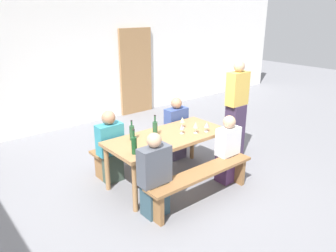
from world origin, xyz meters
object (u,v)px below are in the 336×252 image
wine_glass_1 (207,125)px  bench_far (141,146)px  seated_guest_near_0 (155,178)px  wine_glass_3 (182,127)px  wine_bottle_0 (134,145)px  wine_glass_0 (196,125)px  wine_glass_2 (182,120)px  tasting_table (168,141)px  wine_bottle_2 (155,128)px  seated_guest_far_1 (176,130)px  seated_guest_near_1 (227,151)px  bench_near (201,178)px  seated_guest_far_0 (110,148)px  wooden_door (136,72)px  standing_host (236,112)px  wine_bottle_1 (132,133)px

wine_glass_1 → bench_far: bearing=120.1°
seated_guest_near_0 → wine_glass_3: bearing=-60.7°
wine_bottle_0 → wine_glass_0: 1.13m
wine_glass_2 → tasting_table: bearing=-162.9°
wine_bottle_2 → seated_guest_far_1: seated_guest_far_1 is taller
bench_far → wine_bottle_0: (-0.75, -0.94, 0.52)m
wine_glass_0 → wine_glass_3: size_ratio=1.23×
tasting_table → wine_bottle_0: bearing=-163.4°
seated_guest_far_1 → seated_guest_near_1: bearing=2.0°
wine_glass_3 → seated_guest_far_1: bearing=55.3°
bench_near → seated_guest_far_0: bearing=117.1°
bench_far → wine_bottle_0: wine_bottle_0 is taller
wine_glass_2 → seated_guest_far_1: 0.63m
seated_guest_far_1 → wine_glass_2: bearing=-30.0°
wooden_door → wine_bottle_0: size_ratio=6.26×
seated_guest_far_0 → wine_glass_3: bearing=54.0°
bench_near → wine_glass_2: 1.07m
wine_glass_0 → seated_guest_far_0: size_ratio=0.16×
wine_glass_1 → wooden_door: bearing=72.5°
wine_bottle_2 → seated_guest_far_0: 0.76m
wine_glass_2 → seated_guest_near_0: (-1.08, -0.69, -0.35)m
wine_bottle_0 → wine_glass_3: bearing=9.3°
seated_guest_near_0 → seated_guest_far_0: bearing=-1.3°
bench_far → wine_glass_0: size_ratio=9.61×
wine_glass_1 → tasting_table: bearing=156.3°
wine_bottle_0 → standing_host: (2.22, 0.17, -0.04)m
wine_glass_2 → standing_host: (1.08, -0.18, -0.04)m
wooden_door → seated_guest_near_1: wooden_door is taller
tasting_table → wine_glass_3: (0.21, -0.07, 0.18)m
wooden_door → wine_bottle_2: (-1.81, -3.16, -0.19)m
tasting_table → seated_guest_near_1: bearing=-39.4°
tasting_table → wine_glass_2: (0.39, 0.12, 0.21)m
wooden_door → bench_near: size_ratio=1.20×
wine_glass_0 → seated_guest_far_0: (-1.04, 0.76, -0.35)m
wine_bottle_2 → wine_glass_2: 0.54m
wine_glass_3 → seated_guest_far_0: 1.12m
wine_glass_1 → seated_guest_near_0: seated_guest_near_0 is taller
wine_bottle_1 → wine_glass_2: bearing=-4.5°
wine_bottle_0 → wine_glass_0: wine_bottle_0 is taller
seated_guest_far_0 → standing_host: standing_host is taller
wooden_door → seated_guest_near_0: 4.54m
wine_bottle_2 → wine_glass_2: bearing=-0.4°
wine_glass_1 → wine_glass_3: (-0.35, 0.18, -0.01)m
bench_near → seated_guest_near_0: size_ratio=1.56×
seated_guest_near_1 → wooden_door: bearing=-14.2°
wine_bottle_2 → wine_bottle_0: bearing=-150.0°
seated_guest_far_0 → standing_host: 2.24m
wine_glass_1 → seated_guest_near_1: 0.50m
tasting_table → wine_bottle_2: bearing=139.0°
seated_guest_far_1 → standing_host: size_ratio=0.64×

